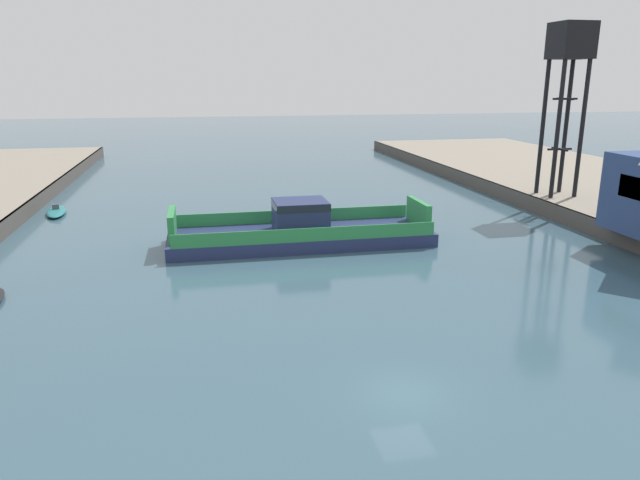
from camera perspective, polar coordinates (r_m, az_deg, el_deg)
ground_plane at (r=27.29m, az=8.26°, el=-14.58°), size 400.00×400.00×0.00m
chain_ferry at (r=49.57m, az=-1.91°, el=0.90°), size 22.04×6.96×3.75m
moored_boat_near_right at (r=66.62m, az=-24.31°, el=2.56°), size 2.71×6.26×1.03m
crane_tower at (r=66.32m, az=23.13°, el=15.94°), size 3.55×3.55×17.38m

